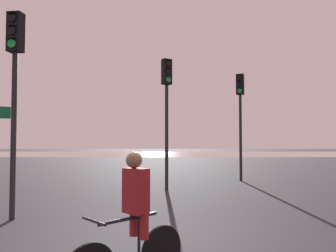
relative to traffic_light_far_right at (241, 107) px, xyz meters
name	(u,v)px	position (x,y,z in m)	size (l,w,h in m)	color
ground_plane	(136,252)	(-3.67, -8.98, -3.22)	(120.00, 120.00, 0.00)	#28282D
water_strip	(164,154)	(-3.67, 27.31, -3.21)	(80.00, 16.00, 0.01)	#9E937F
traffic_light_far_right	(241,107)	(0.00, 0.00, 0.00)	(0.39, 0.41, 4.64)	black
traffic_light_near_left	(15,75)	(-6.60, -6.89, 0.00)	(0.35, 0.37, 4.65)	black
traffic_light_center	(167,99)	(-3.19, -2.69, -0.01)	(0.40, 0.42, 4.63)	black
cyclist	(134,219)	(-3.57, -10.22, -2.40)	(1.27, 1.21, 1.62)	black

